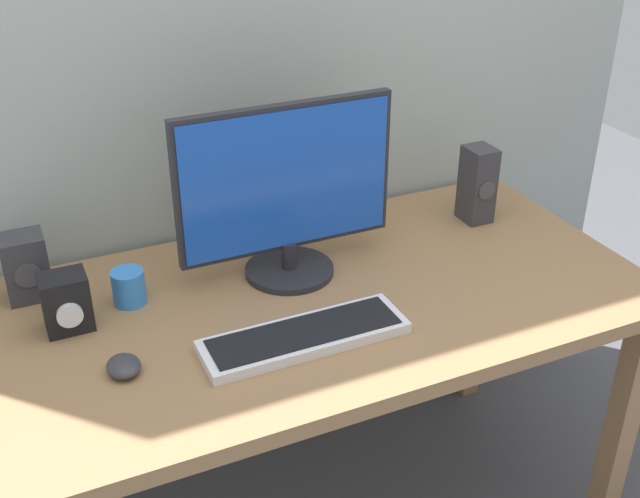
# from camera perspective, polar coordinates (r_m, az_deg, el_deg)

# --- Properties ---
(desk) EXTENTS (1.51, 0.78, 0.76)m
(desk) POSITION_cam_1_polar(r_m,az_deg,el_deg) (1.88, 0.32, -5.51)
(desk) COLOR #936D47
(desk) RESTS_ON ground_plane
(monitor) EXTENTS (0.53, 0.21, 0.42)m
(monitor) POSITION_cam_1_polar(r_m,az_deg,el_deg) (1.82, -2.46, 4.24)
(monitor) COLOR #232328
(monitor) RESTS_ON desk
(keyboard_primary) EXTENTS (0.44, 0.14, 0.03)m
(keyboard_primary) POSITION_cam_1_polar(r_m,az_deg,el_deg) (1.66, -1.13, -6.35)
(keyboard_primary) COLOR silver
(keyboard_primary) RESTS_ON desk
(mouse) EXTENTS (0.07, 0.09, 0.03)m
(mouse) POSITION_cam_1_polar(r_m,az_deg,el_deg) (1.62, -14.07, -8.25)
(mouse) COLOR #333338
(mouse) RESTS_ON desk
(speaker_right) EXTENTS (0.07, 0.09, 0.21)m
(speaker_right) POSITION_cam_1_polar(r_m,az_deg,el_deg) (2.16, 11.36, 4.63)
(speaker_right) COLOR #333338
(speaker_right) RESTS_ON desk
(speaker_left) EXTENTS (0.10, 0.09, 0.16)m
(speaker_left) POSITION_cam_1_polar(r_m,az_deg,el_deg) (1.90, -20.59, -1.22)
(speaker_left) COLOR #333338
(speaker_left) RESTS_ON desk
(audio_controller) EXTENTS (0.10, 0.09, 0.13)m
(audio_controller) POSITION_cam_1_polar(r_m,az_deg,el_deg) (1.76, -17.96, -3.72)
(audio_controller) COLOR black
(audio_controller) RESTS_ON desk
(coffee_mug) EXTENTS (0.07, 0.07, 0.08)m
(coffee_mug) POSITION_cam_1_polar(r_m,az_deg,el_deg) (1.83, -13.72, -2.70)
(coffee_mug) COLOR #337FD8
(coffee_mug) RESTS_ON desk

